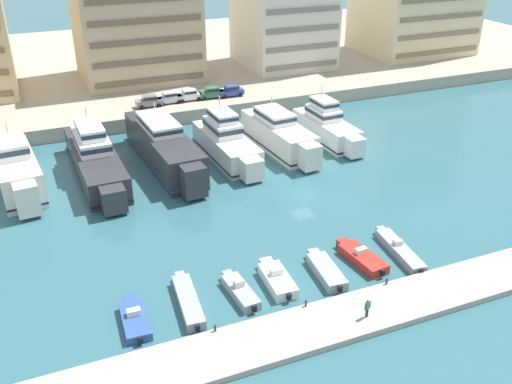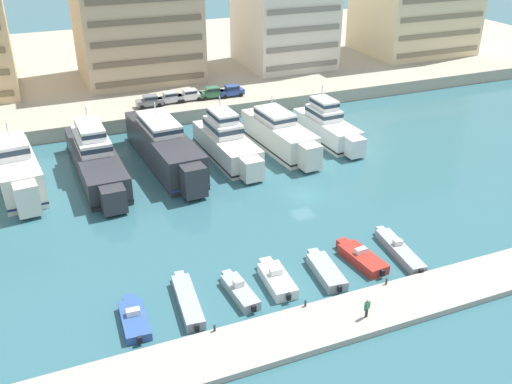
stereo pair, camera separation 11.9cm
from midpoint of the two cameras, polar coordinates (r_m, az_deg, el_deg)
ground_plane at (r=66.93m, az=4.82°, el=-0.34°), size 400.00×400.00×0.00m
quay_promenade at (r=122.58m, az=-8.96°, el=12.83°), size 180.00×70.00×2.15m
pier_dock at (r=51.78m, az=15.72°, el=-10.16°), size 120.00×5.17×0.57m
yacht_ivory_left at (r=72.65m, az=-22.72°, el=1.99°), size 5.67×16.72×7.74m
yacht_charcoal_mid_left at (r=73.53m, az=-15.71°, el=3.27°), size 5.27×22.74×8.06m
yacht_charcoal_center_left at (r=74.69m, az=-9.08°, el=4.48°), size 6.04×23.11×7.49m
yacht_ivory_center at (r=75.82m, az=-2.90°, el=4.99°), size 5.15×17.27×7.98m
yacht_ivory_center_right at (r=78.59m, az=2.41°, el=5.77°), size 5.56×17.69×6.96m
yacht_white_mid_right at (r=82.37m, az=7.17°, el=6.55°), size 4.65×15.61×7.62m
motorboat_blue_far_left at (r=48.59m, az=-12.02°, el=-12.30°), size 2.25×6.03×1.26m
motorboat_grey_left at (r=49.66m, az=-6.79°, el=-10.73°), size 2.19×7.97×0.91m
motorboat_grey_mid_left at (r=50.41m, az=-1.58°, el=-9.86°), size 1.92×6.00×1.46m
motorboat_white_center_left at (r=51.67m, az=2.14°, el=-8.72°), size 2.36×6.15×1.60m
motorboat_grey_center at (r=53.23m, az=7.04°, el=-7.82°), size 2.41×6.56×0.94m
motorboat_red_center_right at (r=55.52m, az=10.55°, el=-6.46°), size 2.64×6.55×1.42m
motorboat_grey_mid_right at (r=57.51m, az=14.18°, el=-5.64°), size 2.31×8.34×1.33m
car_grey_far_left at (r=90.81m, az=-10.54°, el=8.97°), size 4.14×1.99×1.80m
car_silver_left at (r=91.92m, az=-8.57°, el=9.35°), size 4.14×2.01×1.80m
car_white_mid_left at (r=92.82m, az=-6.64°, el=9.65°), size 4.14×2.01×1.80m
car_green_center_left at (r=93.71m, az=-4.38°, el=9.92°), size 4.17×2.07×1.80m
car_blue_center at (r=94.45m, az=-2.42°, el=10.11°), size 4.11×1.94×1.80m
apartment_block_left at (r=105.79m, az=-11.92°, el=16.47°), size 20.43×18.04×21.90m
apartment_block_mid_left at (r=112.58m, az=2.86°, el=18.48°), size 15.93×17.31×25.27m
pedestrian_far_side at (r=47.70m, az=11.12°, el=-11.19°), size 0.65×0.37×1.76m
bollard_west at (r=46.11m, az=-4.09°, el=-13.37°), size 0.20×0.20×0.61m
bollard_west_mid at (r=48.55m, az=5.04°, el=-10.99°), size 0.20×0.20×0.61m
bollard_east_mid at (r=52.12m, az=12.98°, el=-8.67°), size 0.20×0.20×0.61m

